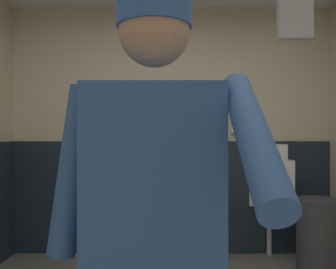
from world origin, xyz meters
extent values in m
cube|color=beige|center=(0.00, 2.00, 1.29)|extent=(3.95, 0.12, 2.58)
cube|color=#19232D|center=(0.00, 1.93, 0.59)|extent=(3.35, 0.03, 1.18)
cube|color=white|center=(-0.48, 1.91, 0.83)|extent=(0.40, 0.05, 0.65)
cube|color=white|center=(-0.48, 1.74, 0.78)|extent=(0.34, 0.30, 0.45)
cylinder|color=#B7BABF|center=(-0.48, 1.90, 1.12)|extent=(0.04, 0.04, 0.24)
cylinder|color=#B7BABF|center=(-0.48, 1.87, 0.28)|extent=(0.05, 0.05, 0.55)
cube|color=white|center=(0.27, 1.91, 0.83)|extent=(0.40, 0.05, 0.65)
cube|color=white|center=(0.27, 1.74, 0.78)|extent=(0.34, 0.30, 0.45)
cylinder|color=#B7BABF|center=(0.27, 1.90, 1.12)|extent=(0.04, 0.04, 0.24)
cylinder|color=#B7BABF|center=(0.27, 1.87, 0.28)|extent=(0.05, 0.05, 0.55)
cube|color=white|center=(1.02, 1.91, 0.83)|extent=(0.40, 0.05, 0.65)
cube|color=white|center=(1.02, 1.74, 0.78)|extent=(0.34, 0.30, 0.45)
cylinder|color=#B7BABF|center=(1.02, 1.90, 1.12)|extent=(0.04, 0.04, 0.24)
cylinder|color=#B7BABF|center=(1.02, 1.87, 0.28)|extent=(0.05, 0.05, 0.55)
cube|color=#4C4C51|center=(-0.10, 1.71, 0.95)|extent=(0.04, 0.40, 0.90)
cube|color=#335999|center=(-0.07, -0.69, 1.11)|extent=(0.44, 0.24, 0.59)
cylinder|color=#335999|center=(-0.34, -0.69, 1.13)|extent=(0.17, 0.09, 0.56)
cylinder|color=#335999|center=(0.19, -0.91, 1.25)|extent=(0.09, 0.50, 0.39)
sphere|color=tan|center=(-0.07, -0.69, 1.58)|extent=(0.23, 0.23, 0.23)
cylinder|color=#335999|center=(-0.07, -0.69, 1.65)|extent=(0.24, 0.24, 0.10)
cube|color=#A5A8B2|center=(0.20, -1.20, 1.48)|extent=(0.06, 0.02, 0.11)
cylinder|color=#38383D|center=(1.33, 1.38, 0.34)|extent=(0.39, 0.39, 0.67)
cube|color=silver|center=(0.68, 1.90, 1.36)|extent=(0.10, 0.07, 0.18)
camera|label=1|loc=(-0.03, -1.84, 1.25)|focal=38.21mm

